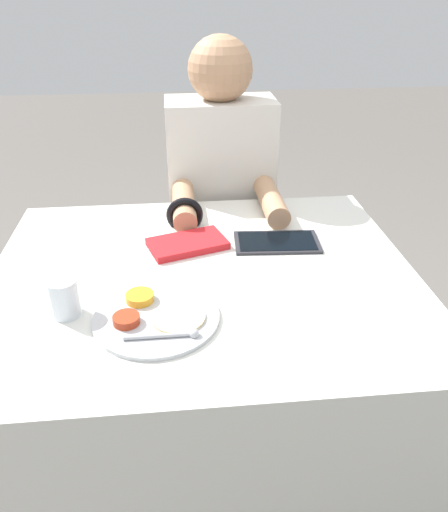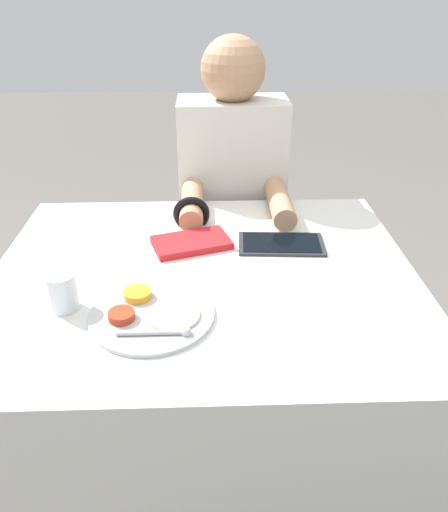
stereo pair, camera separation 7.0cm
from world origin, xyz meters
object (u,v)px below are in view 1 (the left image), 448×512
object	(u,v)px
red_notebook	(188,244)
person_diner	(221,227)
thali_tray	(156,317)
tablet_device	(277,242)
drinking_glass	(64,298)

from	to	relation	value
red_notebook	person_diner	world-z (taller)	person_diner
thali_tray	tablet_device	bearing A→B (deg)	43.90
thali_tray	red_notebook	world-z (taller)	thali_tray
person_diner	drinking_glass	xyz separation A→B (m)	(-0.41, -0.72, 0.21)
thali_tray	drinking_glass	xyz separation A→B (m)	(-0.20, 0.04, 0.04)
red_notebook	drinking_glass	distance (m)	0.40
thali_tray	person_diner	bearing A→B (deg)	74.14
tablet_device	red_notebook	bearing A→B (deg)	178.77
thali_tray	drinking_glass	size ratio (longest dim) A/B	3.12
red_notebook	tablet_device	distance (m)	0.25
red_notebook	tablet_device	bearing A→B (deg)	-1.23
tablet_device	drinking_glass	size ratio (longest dim) A/B	2.74
tablet_device	thali_tray	bearing A→B (deg)	-136.10
thali_tray	red_notebook	size ratio (longest dim) A/B	1.18
thali_tray	person_diner	world-z (taller)	person_diner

